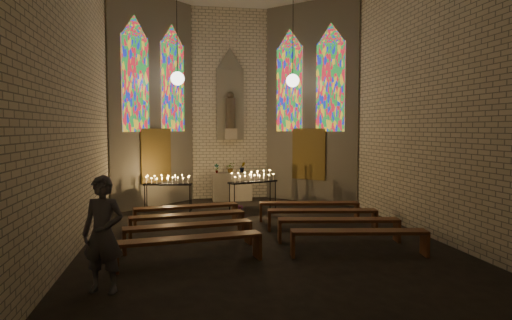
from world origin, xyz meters
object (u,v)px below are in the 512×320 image
Objects in this scene: altar at (232,187)px; votive_stand_right at (253,179)px; visitor at (103,234)px; aisle_flower_pot at (240,212)px; votive_stand_left at (168,182)px.

votive_stand_right is (0.40, -2.25, 0.51)m from altar.
visitor is (-3.51, -6.61, -0.08)m from votive_stand_right.
votive_stand_right is 0.87× the size of visitor.
aisle_flower_pot is 0.19× the size of visitor.
visitor is (-0.87, -7.02, -0.01)m from votive_stand_left.
altar reaches higher than aisle_flower_pot.
votive_stand_left is 0.82× the size of visitor.
votive_stand_left is (-2.08, 1.42, 0.76)m from aisle_flower_pot.
altar is 0.86× the size of votive_stand_right.
votive_stand_left is 7.07m from visitor.
votive_stand_left is (-2.23, -1.85, 0.44)m from altar.
altar is 3.87× the size of aisle_flower_pot.
visitor is (-2.95, -5.60, 0.75)m from aisle_flower_pot.
votive_stand_left is at bearing 145.66° from aisle_flower_pot.
altar is at bearing 89.04° from visitor.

